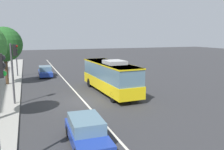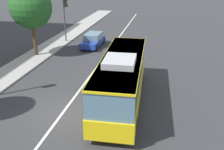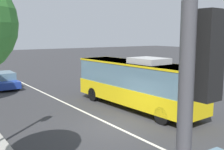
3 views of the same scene
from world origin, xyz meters
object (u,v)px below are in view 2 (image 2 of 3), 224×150
at_px(sedan_blue, 93,40).
at_px(street_tree_kerbside_centre, 31,8).
at_px(traffic_light_near_corner, 65,12).
at_px(transit_bus, 122,77).

distance_m(sedan_blue, street_tree_kerbside_centre, 7.78).
distance_m(sedan_blue, traffic_light_near_corner, 4.71).
relative_size(transit_bus, sedan_blue, 2.23).
height_order(traffic_light_near_corner, street_tree_kerbside_centre, street_tree_kerbside_centre).
bearing_deg(transit_bus, sedan_blue, 21.29).
relative_size(transit_bus, street_tree_kerbside_centre, 1.48).
xyz_separation_m(sedan_blue, street_tree_kerbside_centre, (-4.63, 4.73, 4.09)).
xyz_separation_m(traffic_light_near_corner, street_tree_kerbside_centre, (-5.67, 1.12, 1.26)).
height_order(transit_bus, sedan_blue, transit_bus).
bearing_deg(transit_bus, street_tree_kerbside_centre, 50.35).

